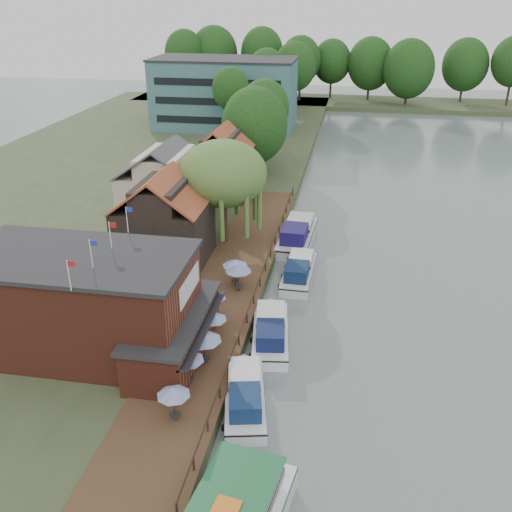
# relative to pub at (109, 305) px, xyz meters

# --- Properties ---
(ground) EXTENTS (260.00, 260.00, 0.00)m
(ground) POSITION_rel_pub_xyz_m (14.00, 1.00, -4.65)
(ground) COLOR #576462
(ground) RESTS_ON ground
(land_bank) EXTENTS (50.00, 140.00, 1.00)m
(land_bank) POSITION_rel_pub_xyz_m (-16.00, 36.00, -4.15)
(land_bank) COLOR #384728
(land_bank) RESTS_ON ground
(quay_deck) EXTENTS (6.00, 50.00, 0.10)m
(quay_deck) POSITION_rel_pub_xyz_m (6.00, 11.00, -3.60)
(quay_deck) COLOR #47301E
(quay_deck) RESTS_ON land_bank
(quay_rail) EXTENTS (0.20, 49.00, 1.00)m
(quay_rail) POSITION_rel_pub_xyz_m (8.70, 11.50, -3.15)
(quay_rail) COLOR black
(quay_rail) RESTS_ON land_bank
(pub) EXTENTS (20.00, 11.00, 7.30)m
(pub) POSITION_rel_pub_xyz_m (0.00, 0.00, 0.00)
(pub) COLOR maroon
(pub) RESTS_ON land_bank
(hotel_block) EXTENTS (25.40, 12.40, 12.30)m
(hotel_block) POSITION_rel_pub_xyz_m (-8.00, 71.00, 2.50)
(hotel_block) COLOR #38666B
(hotel_block) RESTS_ON land_bank
(cottage_a) EXTENTS (8.60, 7.60, 8.50)m
(cottage_a) POSITION_rel_pub_xyz_m (-1.00, 15.00, 0.60)
(cottage_a) COLOR black
(cottage_a) RESTS_ON land_bank
(cottage_b) EXTENTS (9.60, 8.60, 8.50)m
(cottage_b) POSITION_rel_pub_xyz_m (-4.00, 25.00, 0.60)
(cottage_b) COLOR beige
(cottage_b) RESTS_ON land_bank
(cottage_c) EXTENTS (7.60, 7.60, 8.50)m
(cottage_c) POSITION_rel_pub_xyz_m (0.00, 34.00, 0.60)
(cottage_c) COLOR black
(cottage_c) RESTS_ON land_bank
(willow) EXTENTS (8.60, 8.60, 10.43)m
(willow) POSITION_rel_pub_xyz_m (3.50, 20.00, 1.56)
(willow) COLOR #476B2D
(willow) RESTS_ON land_bank
(umbrella_0) EXTENTS (2.02, 2.02, 2.38)m
(umbrella_0) POSITION_rel_pub_xyz_m (6.55, -6.41, -2.36)
(umbrella_0) COLOR navy
(umbrella_0) RESTS_ON quay_deck
(umbrella_1) EXTENTS (2.24, 2.24, 2.38)m
(umbrella_1) POSITION_rel_pub_xyz_m (6.35, -2.93, -2.36)
(umbrella_1) COLOR navy
(umbrella_1) RESTS_ON quay_deck
(umbrella_2) EXTENTS (2.43, 2.43, 2.38)m
(umbrella_2) POSITION_rel_pub_xyz_m (6.84, -0.56, -2.36)
(umbrella_2) COLOR #1A4590
(umbrella_2) RESTS_ON quay_deck
(umbrella_3) EXTENTS (2.02, 2.02, 2.38)m
(umbrella_3) POSITION_rel_pub_xyz_m (6.80, 2.14, -2.36)
(umbrella_3) COLOR #19468E
(umbrella_3) RESTS_ON quay_deck
(umbrella_4) EXTENTS (2.32, 2.32, 2.38)m
(umbrella_4) POSITION_rel_pub_xyz_m (5.88, 5.16, -2.36)
(umbrella_4) COLOR navy
(umbrella_4) RESTS_ON quay_deck
(umbrella_5) EXTENTS (2.24, 2.24, 2.38)m
(umbrella_5) POSITION_rel_pub_xyz_m (7.04, 9.97, -2.36)
(umbrella_5) COLOR #1B2D97
(umbrella_5) RESTS_ON quay_deck
(umbrella_6) EXTENTS (2.19, 2.19, 2.38)m
(umbrella_6) POSITION_rel_pub_xyz_m (6.53, 11.01, -2.36)
(umbrella_6) COLOR navy
(umbrella_6) RESTS_ON quay_deck
(cruiser_0) EXTENTS (4.71, 9.37, 2.13)m
(cruiser_0) POSITION_rel_pub_xyz_m (10.11, -3.06, -3.58)
(cruiser_0) COLOR silver
(cruiser_0) RESTS_ON ground
(cruiser_1) EXTENTS (4.28, 9.66, 2.24)m
(cruiser_1) POSITION_rel_pub_xyz_m (10.62, 4.54, -3.53)
(cruiser_1) COLOR white
(cruiser_1) RESTS_ON ground
(cruiser_2) EXTENTS (3.14, 9.24, 2.20)m
(cruiser_2) POSITION_rel_pub_xyz_m (11.65, 15.05, -3.55)
(cruiser_2) COLOR silver
(cruiser_2) RESTS_ON ground
(cruiser_3) EXTENTS (4.04, 11.05, 2.68)m
(cruiser_3) POSITION_rel_pub_xyz_m (10.60, 23.08, -3.31)
(cruiser_3) COLOR silver
(cruiser_3) RESTS_ON ground
(swan) EXTENTS (0.44, 0.44, 0.44)m
(swan) POSITION_rel_pub_xyz_m (12.92, -9.18, -4.43)
(swan) COLOR white
(swan) RESTS_ON ground
(bank_tree_0) EXTENTS (8.79, 8.79, 11.99)m
(bank_tree_0) POSITION_rel_pub_xyz_m (2.57, 42.60, 2.35)
(bank_tree_0) COLOR #143811
(bank_tree_0) RESTS_ON land_bank
(bank_tree_1) EXTENTS (7.19, 7.19, 11.92)m
(bank_tree_1) POSITION_rel_pub_xyz_m (2.65, 49.97, 2.31)
(bank_tree_1) COLOR #143811
(bank_tree_1) RESTS_ON land_bank
(bank_tree_2) EXTENTS (6.04, 6.04, 12.10)m
(bank_tree_2) POSITION_rel_pub_xyz_m (-4.63, 60.87, 2.40)
(bank_tree_2) COLOR #143811
(bank_tree_2) RESTS_ON land_bank
(bank_tree_3) EXTENTS (7.29, 7.29, 13.38)m
(bank_tree_3) POSITION_rel_pub_xyz_m (-1.55, 78.78, 3.04)
(bank_tree_3) COLOR #143811
(bank_tree_3) RESTS_ON land_bank
(bank_tree_4) EXTENTS (8.32, 8.32, 14.07)m
(bank_tree_4) POSITION_rel_pub_xyz_m (2.92, 85.70, 3.38)
(bank_tree_4) COLOR #143811
(bank_tree_4) RESTS_ON land_bank
(bank_tree_5) EXTENTS (6.95, 6.95, 11.00)m
(bank_tree_5) POSITION_rel_pub_xyz_m (1.72, 95.27, 1.85)
(bank_tree_5) COLOR #143811
(bank_tree_5) RESTS_ON land_bank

